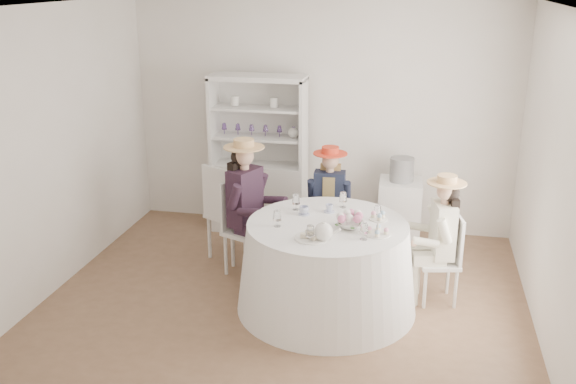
# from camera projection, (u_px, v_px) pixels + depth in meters

# --- Properties ---
(ground) EXTENTS (4.50, 4.50, 0.00)m
(ground) POSITION_uv_depth(u_px,v_px,m) (286.00, 299.00, 6.12)
(ground) COLOR brown
(ground) RESTS_ON ground
(ceiling) EXTENTS (4.50, 4.50, 0.00)m
(ceiling) POSITION_uv_depth(u_px,v_px,m) (285.00, 5.00, 5.25)
(ceiling) COLOR white
(ceiling) RESTS_ON wall_back
(wall_back) EXTENTS (4.50, 0.00, 4.50)m
(wall_back) POSITION_uv_depth(u_px,v_px,m) (322.00, 117.00, 7.53)
(wall_back) COLOR silver
(wall_back) RESTS_ON ground
(wall_front) EXTENTS (4.50, 0.00, 4.50)m
(wall_front) POSITION_uv_depth(u_px,v_px,m) (215.00, 256.00, 3.83)
(wall_front) COLOR silver
(wall_front) RESTS_ON ground
(wall_left) EXTENTS (0.00, 4.50, 4.50)m
(wall_left) POSITION_uv_depth(u_px,v_px,m) (56.00, 150.00, 6.13)
(wall_left) COLOR silver
(wall_left) RESTS_ON ground
(wall_right) EXTENTS (0.00, 4.50, 4.50)m
(wall_right) POSITION_uv_depth(u_px,v_px,m) (554.00, 180.00, 5.24)
(wall_right) COLOR silver
(wall_right) RESTS_ON ground
(tea_table) EXTENTS (1.65, 1.65, 0.83)m
(tea_table) POSITION_uv_depth(u_px,v_px,m) (327.00, 266.00, 5.85)
(tea_table) COLOR white
(tea_table) RESTS_ON ground
(hutch) EXTENTS (1.21, 0.70, 1.86)m
(hutch) POSITION_uv_depth(u_px,v_px,m) (260.00, 177.00, 7.60)
(hutch) COLOR silver
(hutch) RESTS_ON ground
(side_table) EXTENTS (0.49, 0.49, 0.74)m
(side_table) POSITION_uv_depth(u_px,v_px,m) (399.00, 212.00, 7.32)
(side_table) COLOR silver
(side_table) RESTS_ON ground
(hatbox) EXTENTS (0.27, 0.27, 0.27)m
(hatbox) POSITION_uv_depth(u_px,v_px,m) (402.00, 169.00, 7.16)
(hatbox) COLOR black
(hatbox) RESTS_ON side_table
(guest_left) EXTENTS (0.59, 0.54, 1.42)m
(guest_left) POSITION_uv_depth(u_px,v_px,m) (247.00, 200.00, 6.41)
(guest_left) COLOR silver
(guest_left) RESTS_ON ground
(guest_mid) EXTENTS (0.46, 0.48, 1.26)m
(guest_mid) POSITION_uv_depth(u_px,v_px,m) (329.00, 197.00, 6.75)
(guest_mid) COLOR silver
(guest_mid) RESTS_ON ground
(guest_right) EXTENTS (0.50, 0.47, 1.25)m
(guest_right) POSITION_uv_depth(u_px,v_px,m) (440.00, 232.00, 5.87)
(guest_right) COLOR silver
(guest_right) RESTS_ON ground
(spare_chair) EXTENTS (0.59, 0.59, 1.06)m
(spare_chair) POSITION_uv_depth(u_px,v_px,m) (226.00, 210.00, 6.80)
(spare_chair) COLOR silver
(spare_chair) RESTS_ON ground
(teacup_a) EXTENTS (0.10, 0.10, 0.07)m
(teacup_a) POSITION_uv_depth(u_px,v_px,m) (304.00, 211.00, 5.92)
(teacup_a) COLOR white
(teacup_a) RESTS_ON tea_table
(teacup_b) EXTENTS (0.08, 0.08, 0.07)m
(teacup_b) POSITION_uv_depth(u_px,v_px,m) (329.00, 209.00, 5.98)
(teacup_b) COLOR white
(teacup_b) RESTS_ON tea_table
(teacup_c) EXTENTS (0.10, 0.10, 0.07)m
(teacup_c) POSITION_uv_depth(u_px,v_px,m) (357.00, 218.00, 5.77)
(teacup_c) COLOR white
(teacup_c) RESTS_ON tea_table
(flower_bowl) EXTENTS (0.26, 0.26, 0.06)m
(flower_bowl) POSITION_uv_depth(u_px,v_px,m) (350.00, 225.00, 5.60)
(flower_bowl) COLOR white
(flower_bowl) RESTS_ON tea_table
(flower_arrangement) EXTENTS (0.19, 0.19, 0.07)m
(flower_arrangement) POSITION_uv_depth(u_px,v_px,m) (350.00, 218.00, 5.59)
(flower_arrangement) COLOR pink
(flower_arrangement) RESTS_ON tea_table
(table_teapot) EXTENTS (0.23, 0.16, 0.17)m
(table_teapot) POSITION_uv_depth(u_px,v_px,m) (324.00, 232.00, 5.35)
(table_teapot) COLOR white
(table_teapot) RESTS_ON tea_table
(sandwich_plate) EXTENTS (0.29, 0.29, 0.06)m
(sandwich_plate) POSITION_uv_depth(u_px,v_px,m) (312.00, 237.00, 5.39)
(sandwich_plate) COLOR white
(sandwich_plate) RESTS_ON tea_table
(cupcake_stand) EXTENTS (0.22, 0.22, 0.20)m
(cupcake_stand) POSITION_uv_depth(u_px,v_px,m) (378.00, 227.00, 5.45)
(cupcake_stand) COLOR white
(cupcake_stand) RESTS_ON tea_table
(stemware_set) EXTENTS (0.93, 0.97, 0.15)m
(stemware_set) POSITION_uv_depth(u_px,v_px,m) (328.00, 216.00, 5.69)
(stemware_set) COLOR white
(stemware_set) RESTS_ON tea_table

